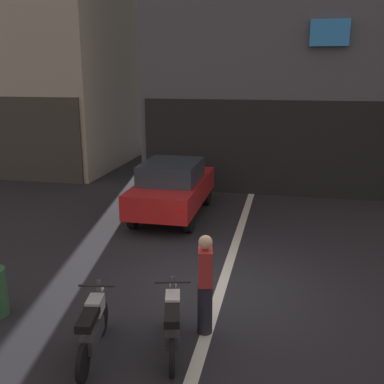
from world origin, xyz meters
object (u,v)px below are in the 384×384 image
object	(u,v)px
car_red_crossing_near	(173,187)
motorcycle_white_row_left_mid	(173,322)
person_by_motorcycles	(205,284)
motorcycle_silver_row_leftmost	(93,327)

from	to	relation	value
car_red_crossing_near	motorcycle_white_row_left_mid	size ratio (longest dim) A/B	2.50
motorcycle_white_row_left_mid	person_by_motorcycles	size ratio (longest dim) A/B	0.98
person_by_motorcycles	car_red_crossing_near	bearing A→B (deg)	109.12
car_red_crossing_near	motorcycle_silver_row_leftmost	bearing A→B (deg)	-85.69
car_red_crossing_near	person_by_motorcycles	bearing A→B (deg)	-70.88
car_red_crossing_near	person_by_motorcycles	xyz separation A→B (m)	(2.02, -5.83, -0.03)
motorcycle_silver_row_leftmost	person_by_motorcycles	bearing A→B (deg)	31.46
car_red_crossing_near	motorcycle_white_row_left_mid	distance (m)	6.61
car_red_crossing_near	person_by_motorcycles	world-z (taller)	person_by_motorcycles
car_red_crossing_near	person_by_motorcycles	distance (m)	6.17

